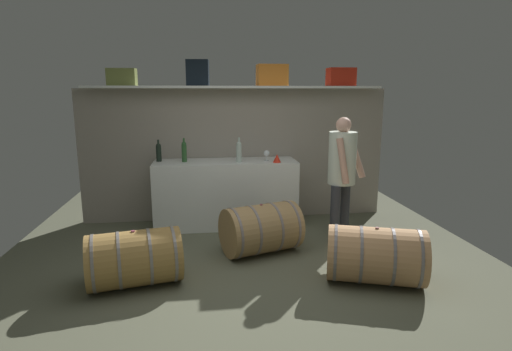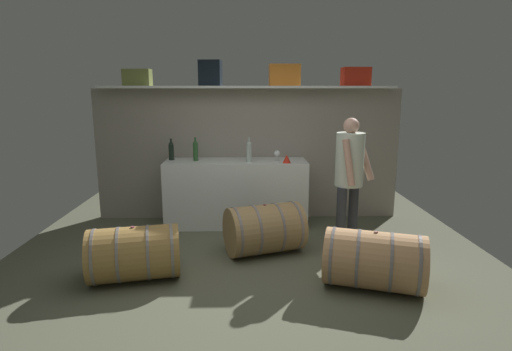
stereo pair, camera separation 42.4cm
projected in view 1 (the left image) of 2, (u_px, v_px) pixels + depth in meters
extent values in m
cube|color=#595B47|center=(249.00, 264.00, 4.53)|extent=(5.62, 7.76, 0.02)
cube|color=gray|center=(236.00, 155.00, 5.99)|extent=(4.42, 0.10, 1.90)
cube|color=silver|center=(236.00, 87.00, 5.65)|extent=(4.06, 0.40, 0.03)
cube|color=olive|center=(122.00, 77.00, 5.43)|extent=(0.38, 0.21, 0.23)
cube|color=black|center=(198.00, 73.00, 5.55)|extent=(0.32, 0.29, 0.34)
cube|color=orange|center=(272.00, 75.00, 5.68)|extent=(0.42, 0.29, 0.29)
cube|color=red|center=(341.00, 77.00, 5.81)|extent=(0.38, 0.26, 0.25)
cube|color=white|center=(226.00, 193.00, 5.72)|extent=(1.96, 0.61, 0.92)
cylinder|color=#2B582B|center=(184.00, 153.00, 5.54)|extent=(0.07, 0.07, 0.23)
sphere|color=#2B582B|center=(184.00, 144.00, 5.51)|extent=(0.07, 0.07, 0.07)
cylinder|color=#2B582B|center=(184.00, 141.00, 5.50)|extent=(0.03, 0.03, 0.07)
cylinder|color=black|center=(159.00, 154.00, 5.57)|extent=(0.07, 0.07, 0.20)
sphere|color=black|center=(158.00, 146.00, 5.55)|extent=(0.07, 0.07, 0.07)
cylinder|color=black|center=(158.00, 142.00, 5.54)|extent=(0.03, 0.03, 0.08)
cylinder|color=#B1C3B8|center=(239.00, 154.00, 5.52)|extent=(0.07, 0.07, 0.23)
sphere|color=#B1C3B8|center=(239.00, 144.00, 5.49)|extent=(0.07, 0.07, 0.07)
cylinder|color=#B1C3B8|center=(239.00, 140.00, 5.48)|extent=(0.03, 0.03, 0.08)
cylinder|color=white|center=(267.00, 161.00, 5.65)|extent=(0.07, 0.07, 0.00)
cylinder|color=white|center=(267.00, 158.00, 5.64)|extent=(0.01, 0.01, 0.07)
sphere|color=white|center=(267.00, 153.00, 5.62)|extent=(0.08, 0.08, 0.08)
sphere|color=maroon|center=(267.00, 154.00, 5.63)|extent=(0.05, 0.05, 0.05)
cone|color=red|center=(277.00, 158.00, 5.50)|extent=(0.11, 0.11, 0.11)
cylinder|color=olive|center=(135.00, 258.00, 3.95)|extent=(0.97, 0.71, 0.54)
cylinder|color=slate|center=(94.00, 263.00, 3.84)|extent=(0.14, 0.55, 0.55)
cylinder|color=slate|center=(119.00, 260.00, 3.91)|extent=(0.14, 0.55, 0.55)
cylinder|color=slate|center=(149.00, 256.00, 4.00)|extent=(0.14, 0.55, 0.55)
cylinder|color=slate|center=(173.00, 254.00, 4.07)|extent=(0.14, 0.55, 0.55)
cylinder|color=#924251|center=(133.00, 231.00, 3.90)|extent=(0.04, 0.04, 0.01)
cylinder|color=#A17F4F|center=(261.00, 229.00, 4.76)|extent=(0.99, 0.81, 0.57)
cylinder|color=slate|center=(233.00, 233.00, 4.61)|extent=(0.21, 0.56, 0.58)
cylinder|color=slate|center=(251.00, 230.00, 4.70)|extent=(0.21, 0.56, 0.58)
cylinder|color=slate|center=(271.00, 227.00, 4.82)|extent=(0.21, 0.56, 0.58)
cylinder|color=slate|center=(288.00, 224.00, 4.92)|extent=(0.21, 0.56, 0.58)
cylinder|color=#945050|center=(261.00, 205.00, 4.70)|extent=(0.04, 0.04, 0.01)
cylinder|color=tan|center=(375.00, 255.00, 4.01)|extent=(1.05, 0.82, 0.55)
cylinder|color=slate|center=(335.00, 252.00, 4.08)|extent=(0.21, 0.55, 0.57)
cylinder|color=slate|center=(360.00, 254.00, 4.04)|extent=(0.21, 0.55, 0.57)
cylinder|color=slate|center=(391.00, 256.00, 3.98)|extent=(0.21, 0.55, 0.57)
cylinder|color=slate|center=(417.00, 258.00, 3.94)|extent=(0.21, 0.55, 0.57)
cylinder|color=#925752|center=(377.00, 228.00, 3.95)|extent=(0.04, 0.04, 0.01)
cylinder|color=#2A2E34|center=(335.00, 216.00, 4.94)|extent=(0.12, 0.12, 0.76)
cylinder|color=#2A2E34|center=(345.00, 211.00, 5.16)|extent=(0.12, 0.12, 0.76)
cylinder|color=silver|center=(342.00, 158.00, 4.90)|extent=(0.33, 0.33, 0.63)
sphere|color=tan|center=(344.00, 125.00, 4.82)|extent=(0.18, 0.18, 0.18)
cylinder|color=tan|center=(343.00, 161.00, 4.70)|extent=(0.19, 0.18, 0.54)
cylinder|color=tan|center=(356.00, 157.00, 5.00)|extent=(0.25, 0.24, 0.52)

